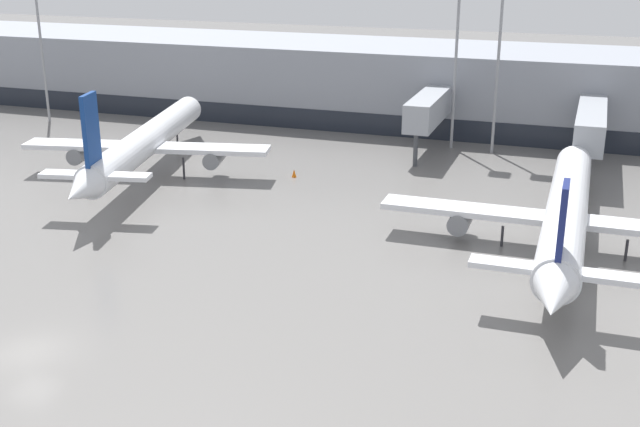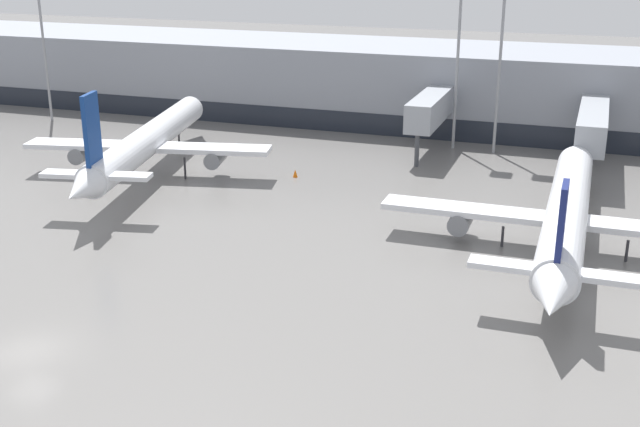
% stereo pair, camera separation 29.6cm
% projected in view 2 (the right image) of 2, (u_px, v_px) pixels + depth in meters
% --- Properties ---
extents(ground_plane, '(320.00, 320.00, 0.00)m').
position_uv_depth(ground_plane, '(29.00, 351.00, 43.34)').
color(ground_plane, slate).
extents(terminal_building, '(160.00, 31.26, 9.00)m').
position_uv_depth(terminal_building, '(360.00, 81.00, 96.91)').
color(terminal_building, gray).
rests_on(terminal_building, ground_plane).
extents(parked_jet_0, '(26.31, 34.17, 8.36)m').
position_uv_depth(parked_jet_0, '(567.00, 214.00, 56.16)').
color(parked_jet_0, silver).
rests_on(parked_jet_0, ground_plane).
extents(parked_jet_2, '(23.02, 34.61, 9.98)m').
position_uv_depth(parked_jet_2, '(147.00, 142.00, 73.73)').
color(parked_jet_2, silver).
rests_on(parked_jet_2, ground_plane).
extents(traffic_cone_0, '(0.45, 0.45, 0.74)m').
position_uv_depth(traffic_cone_0, '(295.00, 173.00, 74.25)').
color(traffic_cone_0, orange).
rests_on(traffic_cone_0, ground_plane).
extents(apron_light_mast_0, '(1.80, 1.80, 18.51)m').
position_uv_depth(apron_light_mast_0, '(461.00, 6.00, 79.70)').
color(apron_light_mast_0, gray).
rests_on(apron_light_mast_0, ground_plane).
extents(apron_light_mast_1, '(1.80, 1.80, 17.08)m').
position_uv_depth(apron_light_mast_1, '(503.00, 18.00, 78.15)').
color(apron_light_mast_1, gray).
rests_on(apron_light_mast_1, ground_plane).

